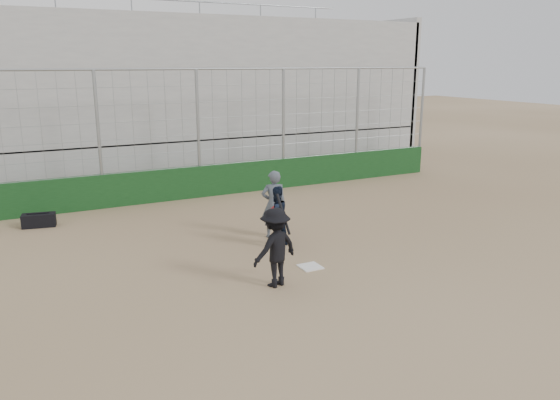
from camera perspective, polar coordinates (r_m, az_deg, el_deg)
name	(u,v)px	position (r m, az deg, el deg)	size (l,w,h in m)	color
ground	(310,267)	(11.61, 3.18, -7.03)	(90.00, 90.00, 0.00)	brown
home_plate	(310,267)	(11.61, 3.18, -6.98)	(0.44, 0.44, 0.02)	white
backstop	(200,167)	(17.53, -8.40, 3.40)	(18.10, 0.25, 4.04)	#113614
bleachers	(156,96)	(22.01, -12.86, 10.55)	(20.25, 6.70, 6.98)	#9B9B9B
batter_at_plate	(275,247)	(10.44, -0.50, -4.97)	(1.12, 0.85, 1.72)	black
catcher_crouched	(276,226)	(12.70, -0.39, -2.76)	(0.82, 0.72, 1.00)	black
umpire	(274,207)	(13.33, -0.66, -0.78)	(0.61, 0.40, 1.51)	#464F59
equipment_bag	(39,220)	(15.64, -23.89, -1.95)	(0.88, 0.50, 0.39)	black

